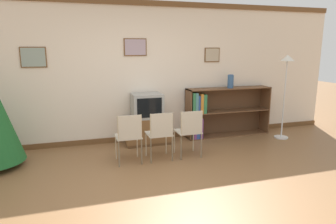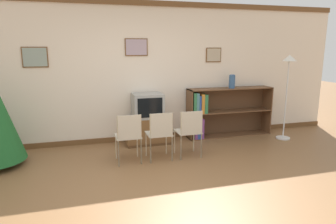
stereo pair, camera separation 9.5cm
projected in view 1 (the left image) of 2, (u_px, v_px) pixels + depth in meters
name	position (u px, v px, depth m)	size (l,w,h in m)	color
ground_plane	(173.00, 194.00, 3.81)	(24.00, 24.00, 0.00)	brown
wall_back	(134.00, 73.00, 5.81)	(8.78, 0.11, 2.70)	silver
tv_console	(147.00, 130.00, 5.81)	(0.87, 0.46, 0.52)	brown
television	(147.00, 106.00, 5.70)	(0.57, 0.45, 0.46)	#9E9E99
folding_chair_left	(129.00, 135.00, 4.73)	(0.40, 0.40, 0.82)	#BCB29E
folding_chair_center	(160.00, 133.00, 4.88)	(0.40, 0.40, 0.82)	#BCB29E
folding_chair_right	(190.00, 130.00, 5.02)	(0.40, 0.40, 0.82)	#BCB29E
bookshelf	(214.00, 113.00, 6.24)	(1.82, 0.36, 1.02)	brown
vase	(231.00, 81.00, 6.15)	(0.12, 0.12, 0.28)	#335684
standing_lamp	(286.00, 75.00, 5.94)	(0.28, 0.28, 1.70)	silver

